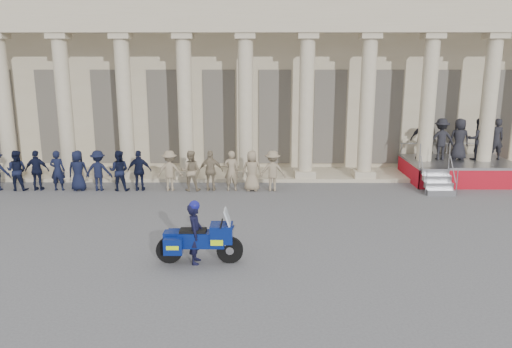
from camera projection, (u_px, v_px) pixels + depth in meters
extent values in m
plane|color=#4D4D50|center=(193.00, 246.00, 14.34)|extent=(90.00, 90.00, 0.00)
cube|color=tan|center=(226.00, 72.00, 27.92)|extent=(40.00, 10.00, 9.00)
cube|color=tan|center=(218.00, 174.00, 22.89)|extent=(40.00, 2.60, 0.15)
cube|color=tan|center=(214.00, 20.00, 20.59)|extent=(35.80, 1.00, 1.00)
cube|color=tan|center=(12.00, 173.00, 22.12)|extent=(0.90, 0.90, 0.30)
cylinder|color=tan|center=(4.00, 106.00, 21.45)|extent=(0.64, 0.64, 5.60)
cube|color=tan|center=(70.00, 173.00, 22.11)|extent=(0.90, 0.90, 0.30)
cylinder|color=tan|center=(65.00, 106.00, 21.44)|extent=(0.64, 0.64, 5.60)
cube|color=tan|center=(58.00, 36.00, 20.77)|extent=(0.85, 0.85, 0.24)
cube|color=tan|center=(129.00, 173.00, 22.09)|extent=(0.90, 0.90, 0.30)
cylinder|color=tan|center=(125.00, 106.00, 21.42)|extent=(0.64, 0.64, 5.60)
cube|color=tan|center=(121.00, 36.00, 20.76)|extent=(0.85, 0.85, 0.24)
cube|color=tan|center=(187.00, 173.00, 22.07)|extent=(0.90, 0.90, 0.30)
cylinder|color=tan|center=(185.00, 106.00, 21.40)|extent=(0.64, 0.64, 5.60)
cube|color=tan|center=(183.00, 36.00, 20.74)|extent=(0.85, 0.85, 0.24)
cube|color=tan|center=(246.00, 173.00, 22.05)|extent=(0.90, 0.90, 0.30)
cylinder|color=tan|center=(246.00, 106.00, 21.38)|extent=(0.64, 0.64, 5.60)
cube|color=tan|center=(245.00, 36.00, 20.72)|extent=(0.85, 0.85, 0.24)
cube|color=tan|center=(305.00, 173.00, 22.03)|extent=(0.90, 0.90, 0.30)
cylinder|color=tan|center=(306.00, 106.00, 21.36)|extent=(0.64, 0.64, 5.60)
cube|color=tan|center=(308.00, 36.00, 20.70)|extent=(0.85, 0.85, 0.24)
cube|color=tan|center=(364.00, 173.00, 22.02)|extent=(0.90, 0.90, 0.30)
cylinder|color=tan|center=(367.00, 106.00, 21.35)|extent=(0.64, 0.64, 5.60)
cube|color=tan|center=(370.00, 36.00, 20.68)|extent=(0.85, 0.85, 0.24)
cube|color=tan|center=(422.00, 174.00, 22.00)|extent=(0.90, 0.90, 0.30)
cylinder|color=tan|center=(428.00, 107.00, 21.33)|extent=(0.64, 0.64, 5.60)
cube|color=tan|center=(433.00, 36.00, 20.67)|extent=(0.85, 0.85, 0.24)
cube|color=tan|center=(481.00, 174.00, 21.98)|extent=(0.90, 0.90, 0.30)
cylinder|color=tan|center=(489.00, 107.00, 21.31)|extent=(0.64, 0.64, 5.60)
cube|color=tan|center=(496.00, 36.00, 20.65)|extent=(0.85, 0.85, 0.24)
cube|color=black|center=(0.00, 117.00, 23.59)|extent=(1.30, 0.12, 4.20)
cube|color=black|center=(55.00, 117.00, 23.57)|extent=(1.30, 0.12, 4.20)
cube|color=black|center=(110.00, 117.00, 23.55)|extent=(1.30, 0.12, 4.20)
cube|color=black|center=(164.00, 117.00, 23.54)|extent=(1.30, 0.12, 4.20)
cube|color=black|center=(219.00, 117.00, 23.52)|extent=(1.30, 0.12, 4.20)
cube|color=black|center=(274.00, 117.00, 23.50)|extent=(1.30, 0.12, 4.20)
cube|color=black|center=(330.00, 117.00, 23.48)|extent=(1.30, 0.12, 4.20)
cube|color=black|center=(385.00, 117.00, 23.46)|extent=(1.30, 0.12, 4.20)
cube|color=black|center=(440.00, 117.00, 23.44)|extent=(1.30, 0.12, 4.20)
cube|color=black|center=(495.00, 117.00, 23.43)|extent=(1.30, 0.12, 4.20)
imported|color=black|center=(17.00, 170.00, 20.22)|extent=(0.80, 0.63, 1.65)
imported|color=black|center=(37.00, 170.00, 20.21)|extent=(0.97, 0.40, 1.65)
imported|color=black|center=(58.00, 171.00, 20.21)|extent=(0.60, 0.40, 1.65)
imported|color=black|center=(78.00, 171.00, 20.20)|extent=(0.81, 0.53, 1.65)
imported|color=black|center=(99.00, 171.00, 20.20)|extent=(1.07, 0.61, 1.65)
imported|color=black|center=(119.00, 171.00, 20.19)|extent=(0.80, 0.63, 1.65)
imported|color=black|center=(140.00, 171.00, 20.18)|extent=(0.97, 0.40, 1.65)
imported|color=#85755C|center=(170.00, 171.00, 20.18)|extent=(1.07, 0.61, 1.65)
imported|color=#85755C|center=(190.00, 171.00, 20.17)|extent=(0.80, 0.63, 1.65)
imported|color=#85755C|center=(211.00, 171.00, 20.16)|extent=(0.97, 0.40, 1.65)
imported|color=#85755C|center=(231.00, 171.00, 20.16)|extent=(0.60, 0.40, 1.65)
imported|color=#85755C|center=(252.00, 171.00, 20.15)|extent=(0.81, 0.53, 1.65)
imported|color=#85755C|center=(273.00, 171.00, 20.15)|extent=(1.07, 0.61, 1.65)
cube|color=gray|center=(459.00, 162.00, 21.85)|extent=(4.44, 3.17, 0.10)
cube|color=#A90D1B|center=(473.00, 180.00, 20.43)|extent=(4.44, 0.04, 0.80)
cube|color=#A90D1B|center=(408.00, 171.00, 21.97)|extent=(0.04, 3.17, 0.80)
cube|color=#A90D1B|center=(508.00, 172.00, 21.94)|extent=(0.04, 3.17, 0.80)
cube|color=gray|center=(441.00, 193.00, 19.61)|extent=(1.10, 0.28, 0.22)
cube|color=gray|center=(439.00, 185.00, 19.83)|extent=(1.10, 0.28, 0.22)
cube|color=gray|center=(437.00, 178.00, 20.05)|extent=(1.10, 0.28, 0.22)
cube|color=gray|center=(435.00, 171.00, 20.28)|extent=(1.10, 0.28, 0.22)
cylinder|color=gray|center=(447.00, 143.00, 23.22)|extent=(4.44, 0.04, 0.04)
imported|color=black|center=(423.00, 139.00, 21.84)|extent=(1.07, 0.44, 1.82)
imported|color=black|center=(441.00, 139.00, 21.83)|extent=(1.18, 0.68, 1.82)
imported|color=black|center=(459.00, 139.00, 21.83)|extent=(0.89, 0.58, 1.82)
imported|color=black|center=(478.00, 139.00, 21.82)|extent=(0.89, 0.69, 1.82)
imported|color=black|center=(496.00, 139.00, 21.82)|extent=(0.66, 0.44, 1.82)
cylinder|color=black|center=(230.00, 250.00, 13.11)|extent=(0.70, 0.15, 0.70)
cylinder|color=black|center=(170.00, 250.00, 13.11)|extent=(0.70, 0.15, 0.70)
cube|color=navy|center=(201.00, 239.00, 13.04)|extent=(1.22, 0.45, 0.40)
cube|color=navy|center=(222.00, 233.00, 13.00)|extent=(0.59, 0.56, 0.48)
cube|color=silver|center=(222.00, 242.00, 13.06)|extent=(0.24, 0.32, 0.13)
cube|color=#B2BFCC|center=(228.00, 220.00, 12.92)|extent=(0.22, 0.49, 0.57)
cube|color=black|center=(193.00, 231.00, 12.99)|extent=(0.69, 0.37, 0.11)
cube|color=navy|center=(171.00, 236.00, 13.02)|extent=(0.37, 0.36, 0.23)
cube|color=navy|center=(173.00, 246.00, 12.73)|extent=(0.48, 0.24, 0.42)
cube|color=#BFEA0C|center=(173.00, 246.00, 12.73)|extent=(0.32, 0.26, 0.11)
cube|color=navy|center=(177.00, 237.00, 13.39)|extent=(0.48, 0.24, 0.42)
cube|color=#BFEA0C|center=(177.00, 237.00, 13.39)|extent=(0.32, 0.26, 0.11)
cylinder|color=silver|center=(183.00, 248.00, 13.37)|extent=(0.64, 0.11, 0.11)
cylinder|color=black|center=(221.00, 224.00, 12.94)|extent=(0.04, 0.74, 0.04)
imported|color=black|center=(195.00, 233.00, 13.01)|extent=(0.39, 0.59, 1.62)
sphere|color=navy|center=(194.00, 206.00, 12.83)|extent=(0.28, 0.28, 0.28)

